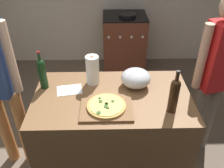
{
  "coord_description": "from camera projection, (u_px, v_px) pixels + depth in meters",
  "views": [
    {
      "loc": [
        0.02,
        -1.01,
        2.12
      ],
      "look_at": [
        0.06,
        0.68,
        0.95
      ],
      "focal_mm": 38.78,
      "sensor_mm": 36.0,
      "label": 1
    }
  ],
  "objects": [
    {
      "name": "paper_towel_roll",
      "position": [
        92.0,
        70.0,
        2.08
      ],
      "size": [
        0.11,
        0.11,
        0.27
      ],
      "color": "white",
      "rests_on": "counter"
    },
    {
      "name": "recipe_sheet",
      "position": [
        69.0,
        90.0,
        2.06
      ],
      "size": [
        0.23,
        0.18,
        0.0
      ],
      "primitive_type": "cube",
      "rotation": [
        0.0,
        0.0,
        0.18
      ],
      "color": "white",
      "rests_on": "counter"
    },
    {
      "name": "person_in_red",
      "position": [
        214.0,
        74.0,
        2.16
      ],
      "size": [
        0.39,
        0.25,
        1.66
      ],
      "color": "slate",
      "rests_on": "ground_plane"
    },
    {
      "name": "wine_bottle_amber",
      "position": [
        42.0,
        73.0,
        2.02
      ],
      "size": [
        0.07,
        0.07,
        0.34
      ],
      "color": "#143819",
      "rests_on": "counter"
    },
    {
      "name": "stove",
      "position": [
        124.0,
        44.0,
        3.82
      ],
      "size": [
        0.65,
        0.58,
        0.97
      ],
      "color": "brown",
      "rests_on": "ground_plane"
    },
    {
      "name": "ground_plane",
      "position": [
        107.0,
        112.0,
        3.21
      ],
      "size": [
        4.26,
        3.44,
        0.02
      ],
      "primitive_type": "cube",
      "color": "#6B5B4C"
    },
    {
      "name": "mixing_bowl",
      "position": [
        136.0,
        78.0,
        2.07
      ],
      "size": [
        0.26,
        0.26,
        0.16
      ],
      "color": "#B2B2B7",
      "rests_on": "counter"
    },
    {
      "name": "pizza",
      "position": [
        106.0,
        106.0,
        1.84
      ],
      "size": [
        0.3,
        0.3,
        0.03
      ],
      "color": "tan",
      "rests_on": "cutting_board"
    },
    {
      "name": "cutting_board",
      "position": [
        106.0,
        108.0,
        1.86
      ],
      "size": [
        0.4,
        0.32,
        0.02
      ],
      "primitive_type": "cube",
      "color": "brown",
      "rests_on": "counter"
    },
    {
      "name": "counter",
      "position": [
        112.0,
        134.0,
        2.25
      ],
      "size": [
        1.3,
        0.77,
        0.9
      ],
      "primitive_type": "cube",
      "color": "brown",
      "rests_on": "ground_plane"
    },
    {
      "name": "wine_bottle_clear",
      "position": [
        174.0,
        94.0,
        1.76
      ],
      "size": [
        0.07,
        0.07,
        0.35
      ],
      "color": "#331E0F",
      "rests_on": "counter"
    }
  ]
}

